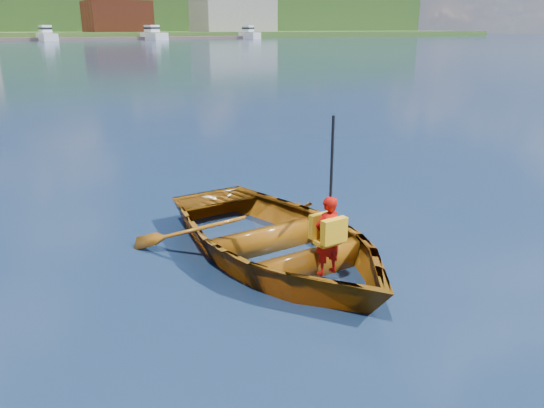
% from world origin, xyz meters
% --- Properties ---
extents(ground, '(600.00, 600.00, 0.00)m').
position_xyz_m(ground, '(0.00, 0.00, 0.00)').
color(ground, '#132042').
rests_on(ground, ground).
extents(rowboat, '(3.18, 4.37, 0.89)m').
position_xyz_m(rowboat, '(-0.39, -0.93, 0.29)').
color(rowboat, brown).
rests_on(rowboat, ground).
extents(child_paddler, '(0.37, 0.35, 1.91)m').
position_xyz_m(child_paddler, '(-0.21, -1.82, 0.62)').
color(child_paddler, '#A30B05').
rests_on(child_paddler, ground).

